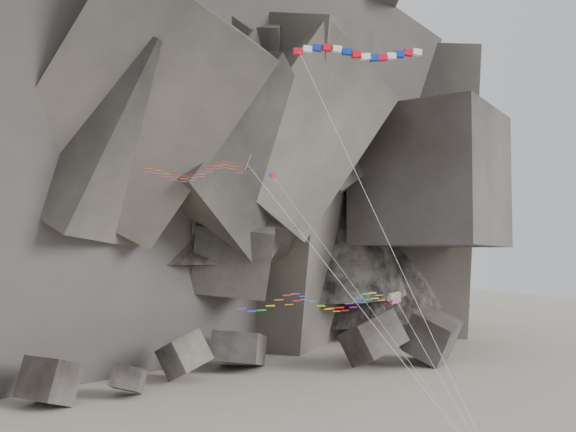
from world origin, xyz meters
name	(u,v)px	position (x,y,z in m)	size (l,w,h in m)	color
headland	(137,99)	(0.00, 70.00, 42.00)	(110.00, 70.00, 84.00)	#5D554C
boulder_field	(215,362)	(1.51, 33.80, 2.15)	(71.66, 19.20, 8.68)	#47423F
delta_kite	(194,170)	(-11.44, 3.02, 22.44)	(19.56, 15.37, 22.47)	red
banner_kite	(360,55)	(2.33, 2.01, 32.49)	(10.45, 15.71, 31.76)	red
parafoil_kite	(316,301)	(-2.23, 1.26, 12.62)	(14.94, 13.21, 11.74)	yellow
pennant_kite	(324,246)	(-2.08, 0.28, 16.91)	(8.91, 16.15, 21.17)	red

